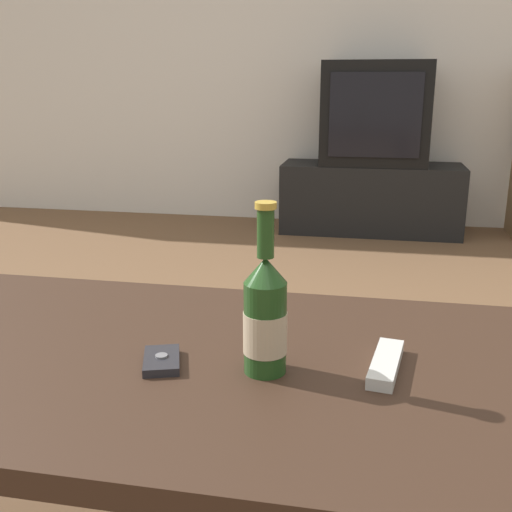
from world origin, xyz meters
TOP-DOWN VIEW (x-y plane):
  - back_wall at (0.00, 3.02)m, footprint 8.00×0.05m
  - coffee_table at (0.00, 0.00)m, footprint 1.26×0.68m
  - tv_stand at (0.30, 2.75)m, footprint 1.06×0.40m
  - television at (0.30, 2.75)m, footprint 0.61×0.39m
  - beer_bottle at (0.15, -0.03)m, footprint 0.07×0.07m
  - cell_phone at (-0.02, -0.04)m, footprint 0.08×0.11m
  - remote_control at (0.33, 0.01)m, footprint 0.06×0.16m

SIDE VIEW (x-z plane):
  - tv_stand at x=0.30m, z-range 0.00..0.41m
  - coffee_table at x=0.00m, z-range 0.16..0.59m
  - cell_phone at x=-0.02m, z-range 0.44..0.45m
  - remote_control at x=0.33m, z-range 0.44..0.46m
  - beer_bottle at x=0.15m, z-range 0.39..0.67m
  - television at x=0.30m, z-range 0.41..1.00m
  - back_wall at x=0.00m, z-range 0.00..2.60m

